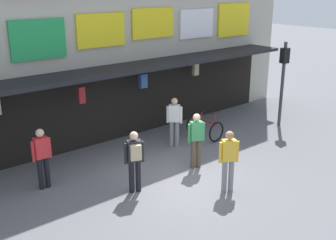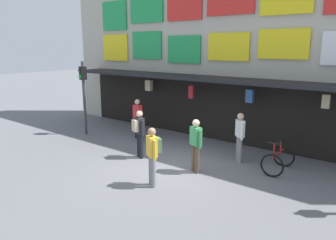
{
  "view_description": "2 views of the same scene",
  "coord_description": "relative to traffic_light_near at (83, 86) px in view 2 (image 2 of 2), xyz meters",
  "views": [
    {
      "loc": [
        -7.1,
        -7.81,
        5.27
      ],
      "look_at": [
        0.62,
        1.37,
        1.31
      ],
      "focal_mm": 44.84,
      "sensor_mm": 36.0,
      "label": 1
    },
    {
      "loc": [
        6.09,
        -7.58,
        3.83
      ],
      "look_at": [
        -0.82,
        1.22,
        1.28
      ],
      "focal_mm": 34.72,
      "sensor_mm": 36.0,
      "label": 2
    }
  ],
  "objects": [
    {
      "name": "bicycle_parked",
      "position": [
        8.3,
        0.89,
        -1.75
      ],
      "size": [
        0.75,
        1.18,
        1.05
      ],
      "color": "black",
      "rests_on": "ground"
    },
    {
      "name": "traffic_light_near",
      "position": [
        0.0,
        0.0,
        0.0
      ],
      "size": [
        0.33,
        0.35,
        3.2
      ],
      "color": "#38383D",
      "rests_on": "ground"
    },
    {
      "name": "shopfront",
      "position": [
        5.42,
        3.41,
        1.82
      ],
      "size": [
        18.0,
        2.6,
        8.0
      ],
      "color": "#B2AD9E",
      "rests_on": "ground"
    },
    {
      "name": "pedestrian_in_yellow",
      "position": [
        4.03,
        -0.83,
        -1.16
      ],
      "size": [
        0.5,
        0.44,
        1.68
      ],
      "color": "black",
      "rests_on": "ground"
    },
    {
      "name": "pedestrian_in_black",
      "position": [
        5.95,
        -2.32,
        -1.16
      ],
      "size": [
        0.48,
        0.46,
        1.68
      ],
      "color": "gray",
      "rests_on": "ground"
    },
    {
      "name": "pedestrian_in_blue",
      "position": [
        2.31,
        0.92,
        -1.19
      ],
      "size": [
        0.53,
        0.23,
        1.68
      ],
      "color": "black",
      "rests_on": "ground"
    },
    {
      "name": "pedestrian_in_purple",
      "position": [
        6.94,
        0.97,
        -1.19
      ],
      "size": [
        0.41,
        0.41,
        1.68
      ],
      "color": "gray",
      "rests_on": "ground"
    },
    {
      "name": "ground_plane",
      "position": [
        5.42,
        -1.15,
        -2.14
      ],
      "size": [
        80.0,
        80.0,
        0.0
      ],
      "primitive_type": "plane",
      "color": "slate"
    },
    {
      "name": "pedestrian_in_green",
      "position": [
        6.31,
        -0.74,
        -1.19
      ],
      "size": [
        0.5,
        0.34,
        1.68
      ],
      "color": "brown",
      "rests_on": "ground"
    }
  ]
}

